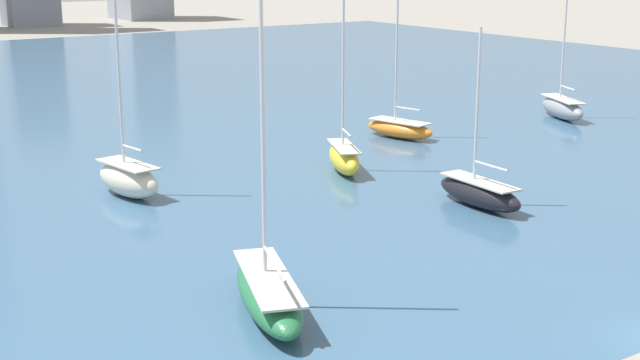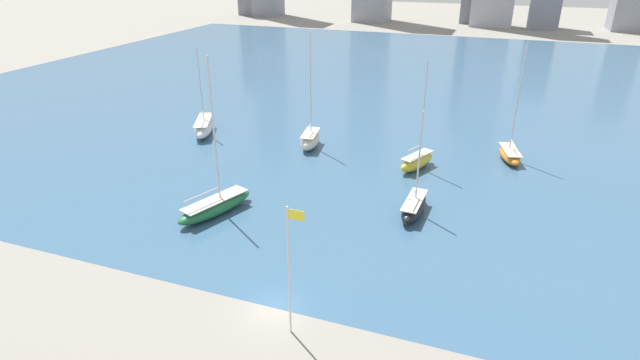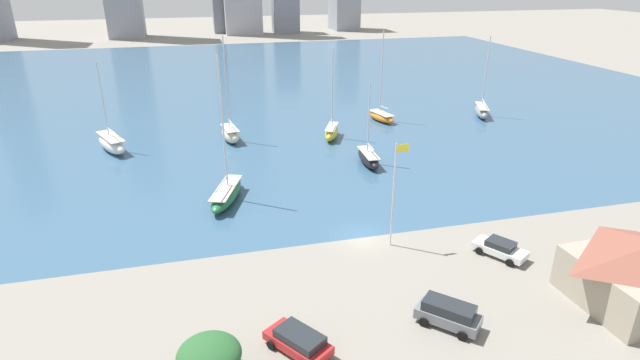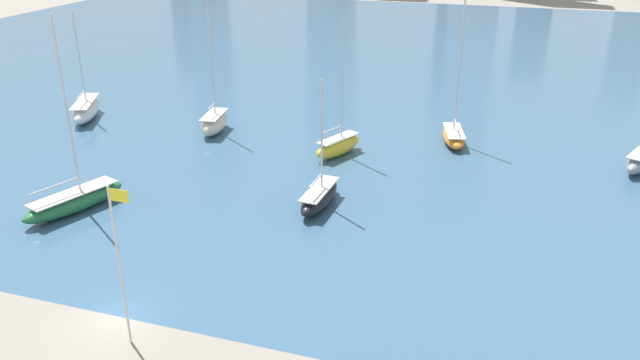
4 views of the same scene
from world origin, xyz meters
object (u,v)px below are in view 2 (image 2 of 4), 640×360
Objects in this scene: sailboat_yellow at (417,161)px; flag_pole at (290,267)px; sailboat_white at (204,126)px; sailboat_green at (215,206)px; sailboat_orange at (510,153)px; sailboat_black at (414,206)px; sailboat_cream at (310,139)px.

flag_pole is at bearing -71.81° from sailboat_yellow.
sailboat_green is at bearing -79.72° from sailboat_white.
sailboat_orange reaches higher than sailboat_yellow.
sailboat_orange is (8.95, 18.75, -0.02)m from sailboat_black.
sailboat_white is at bearing 144.52° from sailboat_green.
sailboat_green is at bearing -151.34° from sailboat_orange.
sailboat_orange is at bearing 62.51° from sailboat_green.
sailboat_white is (-33.37, 13.96, 0.25)m from sailboat_black.
sailboat_yellow is at bearing 67.15° from sailboat_green.
sailboat_yellow is (-10.71, -7.04, 0.19)m from sailboat_orange.
sailboat_black is (4.93, 20.30, -4.55)m from flag_pole.
sailboat_cream reaches higher than sailboat_orange.
sailboat_white reaches higher than flag_pole.
sailboat_orange is at bearing -17.82° from sailboat_white.
sailboat_cream is at bearing 142.47° from sailboat_black.
flag_pole is 0.63× the size of sailboat_green.
sailboat_black is 11.84m from sailboat_yellow.
sailboat_cream is 15.19m from sailboat_yellow.
sailboat_cream reaches higher than sailboat_white.
sailboat_cream is 26.10m from sailboat_orange.
flag_pole is at bearing -123.45° from sailboat_orange.
sailboat_black is 0.81× the size of sailboat_yellow.
sailboat_green is (-14.07, 13.39, -4.51)m from flag_pole.
flag_pole is 41.69m from sailboat_orange.
sailboat_green is at bearing -157.30° from sailboat_black.
sailboat_white is at bearing -160.23° from sailboat_yellow.
sailboat_orange is 37.94m from sailboat_green.
flag_pole is at bearing -23.61° from sailboat_green.
flag_pole is 44.73m from sailboat_white.
flag_pole is 32.46m from sailboat_yellow.
sailboat_orange is at bearing 1.65° from sailboat_cream.
sailboat_yellow is at bearing 84.34° from flag_pole.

